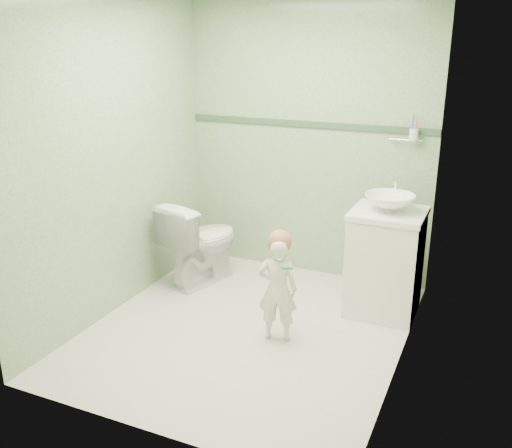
% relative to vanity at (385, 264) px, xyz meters
% --- Properties ---
extents(ground, '(2.50, 2.50, 0.00)m').
position_rel_vanity_xyz_m(ground, '(-0.84, -0.70, -0.40)').
color(ground, silver).
rests_on(ground, ground).
extents(room_shell, '(2.50, 2.54, 2.40)m').
position_rel_vanity_xyz_m(room_shell, '(-0.84, -0.70, 0.80)').
color(room_shell, '#7AA676').
rests_on(room_shell, ground).
extents(trim_stripe, '(2.20, 0.02, 0.05)m').
position_rel_vanity_xyz_m(trim_stripe, '(-0.84, 0.54, 0.95)').
color(trim_stripe, '#345236').
rests_on(trim_stripe, room_shell).
extents(vanity, '(0.52, 0.50, 0.80)m').
position_rel_vanity_xyz_m(vanity, '(0.00, 0.00, 0.00)').
color(vanity, white).
rests_on(vanity, ground).
extents(counter, '(0.54, 0.52, 0.04)m').
position_rel_vanity_xyz_m(counter, '(0.00, 0.00, 0.41)').
color(counter, white).
rests_on(counter, vanity).
extents(basin, '(0.37, 0.37, 0.13)m').
position_rel_vanity_xyz_m(basin, '(0.00, 0.00, 0.49)').
color(basin, white).
rests_on(basin, counter).
extents(faucet, '(0.03, 0.13, 0.18)m').
position_rel_vanity_xyz_m(faucet, '(0.00, 0.19, 0.57)').
color(faucet, silver).
rests_on(faucet, counter).
extents(cup_holder, '(0.26, 0.07, 0.21)m').
position_rel_vanity_xyz_m(cup_holder, '(0.05, 0.48, 0.93)').
color(cup_holder, silver).
rests_on(cup_holder, room_shell).
extents(toilet, '(0.59, 0.81, 0.74)m').
position_rel_vanity_xyz_m(toilet, '(-1.58, -0.06, -0.03)').
color(toilet, white).
rests_on(toilet, ground).
extents(toddler, '(0.31, 0.24, 0.77)m').
position_rel_vanity_xyz_m(toddler, '(-0.60, -0.73, -0.02)').
color(toddler, beige).
rests_on(toddler, ground).
extents(hair_cap, '(0.17, 0.17, 0.17)m').
position_rel_vanity_xyz_m(hair_cap, '(-0.60, -0.70, 0.33)').
color(hair_cap, '#A36342').
rests_on(hair_cap, toddler).
extents(teal_toothbrush, '(0.11, 0.14, 0.08)m').
position_rel_vanity_xyz_m(teal_toothbrush, '(-0.49, -0.83, 0.21)').
color(teal_toothbrush, '#0E897F').
rests_on(teal_toothbrush, toddler).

